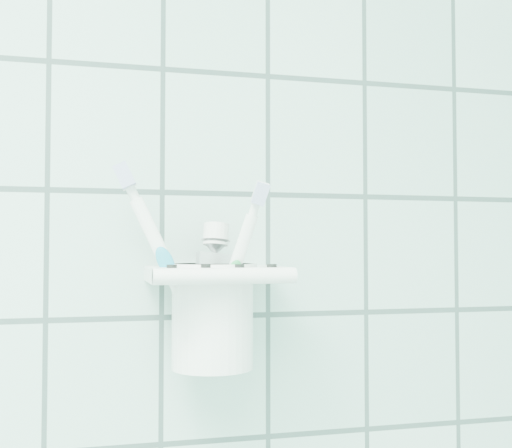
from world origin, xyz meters
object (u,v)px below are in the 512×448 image
Objects in this scene: cup at (212,312)px; toothbrush_orange at (203,266)px; holder_bracket at (216,276)px; toothbrush_blue at (213,270)px; toothbrush_pink at (214,252)px; toothpaste_tube at (209,281)px.

toothbrush_orange is at bearing -138.16° from cup.
cup is at bearing 116.74° from holder_bracket.
toothbrush_blue is 0.03m from toothbrush_orange.
toothpaste_tube is at bearing -164.17° from toothbrush_pink.
toothbrush_pink is 1.20× the size of toothbrush_blue.
toothbrush_pink is (-0.00, -0.01, 0.02)m from holder_bracket.
toothbrush_orange is at bearing 115.13° from toothpaste_tube.
cup is 0.04m from toothpaste_tube.
holder_bracket is at bearing -101.97° from toothbrush_blue.
toothpaste_tube is (-0.01, -0.04, -0.01)m from toothbrush_blue.
toothpaste_tube is at bearing -111.49° from cup.
holder_bracket is 1.28× the size of cup.
toothbrush_pink is 1.47× the size of toothpaste_tube.
toothbrush_orange reaches higher than toothpaste_tube.
toothbrush_blue is at bearing 65.15° from toothbrush_orange.
toothbrush_pink reaches higher than holder_bracket.
holder_bracket is 0.02m from toothbrush_blue.
toothbrush_blue is at bearing 85.12° from holder_bracket.
toothpaste_tube is (-0.01, -0.01, -0.01)m from holder_bracket.
holder_bracket is 0.72× the size of toothbrush_orange.
holder_bracket is at bearing 45.48° from toothpaste_tube.
toothpaste_tube is (0.00, -0.01, -0.02)m from toothbrush_orange.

